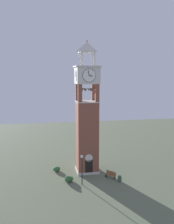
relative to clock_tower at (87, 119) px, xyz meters
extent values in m
plane|color=#5B664C|center=(0.00, 0.00, -7.96)|extent=(80.00, 80.00, 0.00)
cube|color=brown|center=(0.00, 0.00, -2.69)|extent=(3.02, 3.02, 10.55)
cube|color=beige|center=(0.00, 0.00, -7.79)|extent=(3.22, 3.22, 0.35)
cube|color=black|center=(0.00, -1.52, -6.81)|extent=(1.10, 0.04, 2.20)
cylinder|color=beige|center=(0.00, -1.52, -5.41)|extent=(1.10, 0.04, 1.10)
cube|color=brown|center=(-1.23, -1.23, 3.91)|extent=(0.56, 0.56, 2.64)
cube|color=brown|center=(1.23, -1.23, 3.91)|extent=(0.56, 0.56, 2.64)
cube|color=brown|center=(-1.23, 1.23, 3.91)|extent=(0.56, 0.56, 2.64)
cube|color=brown|center=(1.23, 1.23, 3.91)|extent=(0.56, 0.56, 2.64)
cube|color=beige|center=(0.00, 0.00, 2.65)|extent=(3.18, 3.18, 0.12)
cone|color=#4C4C51|center=(0.67, -0.11, 4.35)|extent=(0.48, 0.48, 0.50)
cone|color=#4C4C51|center=(0.37, 0.57, 4.35)|extent=(0.49, 0.49, 0.39)
cone|color=#4C4C51|center=(-0.23, 0.64, 4.35)|extent=(0.46, 0.46, 0.40)
cone|color=#4C4C51|center=(-0.67, 0.10, 4.35)|extent=(0.40, 0.40, 0.54)
cone|color=#4C4C51|center=(-0.30, -0.61, 4.35)|extent=(0.43, 0.43, 0.41)
cone|color=#4C4C51|center=(0.44, -0.51, 4.35)|extent=(0.41, 0.41, 0.41)
cube|color=beige|center=(0.00, 0.00, 6.43)|extent=(3.26, 3.26, 2.40)
cylinder|color=white|center=(0.00, -1.65, 6.43)|extent=(1.82, 0.05, 1.82)
torus|color=black|center=(0.00, -1.65, 6.43)|extent=(1.85, 0.06, 1.85)
cube|color=black|center=(0.22, -1.71, 6.39)|extent=(0.46, 0.03, 0.17)
cube|color=black|center=(-0.08, -1.71, 6.79)|extent=(0.22, 0.03, 0.73)
cylinder|color=white|center=(0.00, 1.65, 6.43)|extent=(1.82, 0.05, 1.82)
torus|color=black|center=(0.00, 1.65, 6.43)|extent=(1.85, 0.06, 1.85)
cube|color=black|center=(0.22, 1.71, 6.39)|extent=(0.46, 0.03, 0.17)
cube|color=black|center=(-0.08, 1.71, 6.79)|extent=(0.22, 0.03, 0.73)
cylinder|color=white|center=(-1.65, 0.00, 6.43)|extent=(0.05, 1.82, 1.82)
torus|color=black|center=(-1.65, 0.00, 6.43)|extent=(0.06, 1.85, 1.85)
cube|color=black|center=(-1.71, 0.23, 6.39)|extent=(0.03, 0.46, 0.17)
cube|color=black|center=(-1.71, -0.08, 6.79)|extent=(0.03, 0.22, 0.73)
cylinder|color=white|center=(1.65, 0.00, 6.43)|extent=(0.05, 1.82, 1.82)
torus|color=black|center=(1.65, 0.00, 6.43)|extent=(0.06, 1.85, 1.85)
cube|color=black|center=(1.71, 0.23, 6.39)|extent=(0.03, 0.46, 0.17)
cube|color=black|center=(1.71, -0.08, 6.79)|extent=(0.03, 0.22, 0.73)
cube|color=beige|center=(0.00, 0.00, 7.71)|extent=(3.62, 3.62, 0.16)
cylinder|color=beige|center=(-0.90, -0.90, 8.72)|extent=(0.22, 0.22, 1.86)
cylinder|color=beige|center=(0.90, -0.90, 8.72)|extent=(0.22, 0.22, 1.86)
cylinder|color=beige|center=(-0.90, 0.90, 8.72)|extent=(0.22, 0.22, 1.86)
cylinder|color=beige|center=(0.90, 0.90, 8.72)|extent=(0.22, 0.22, 1.86)
cube|color=beige|center=(0.00, 0.00, 9.71)|extent=(2.23, 2.23, 0.12)
pyramid|color=beige|center=(0.00, 0.00, 10.45)|extent=(2.23, 2.23, 1.35)
sphere|color=#B79338|center=(0.00, 0.00, 11.24)|extent=(0.24, 0.24, 0.24)
cube|color=brown|center=(2.77, -3.22, -7.51)|extent=(1.37, 1.51, 0.06)
cube|color=brown|center=(2.92, -3.10, -7.23)|extent=(1.07, 1.26, 0.44)
cube|color=#2D2D33|center=(3.23, -3.77, -7.75)|extent=(0.35, 0.32, 0.42)
cube|color=#2D2D33|center=(2.31, -2.67, -7.75)|extent=(0.35, 0.32, 0.42)
cylinder|color=black|center=(-1.54, -4.69, -6.12)|extent=(0.12, 0.12, 3.69)
sphere|color=silver|center=(-1.54, -4.69, -4.09)|extent=(0.36, 0.36, 0.36)
cylinder|color=#38513D|center=(3.67, -4.70, -7.56)|extent=(0.52, 0.52, 0.80)
ellipsoid|color=#336638|center=(-4.55, 0.78, -7.62)|extent=(1.10, 1.10, 0.69)
ellipsoid|color=#336638|center=(-3.33, -3.57, -7.52)|extent=(0.84, 0.84, 0.88)
ellipsoid|color=#336638|center=(-2.96, -3.32, -7.61)|extent=(0.84, 0.84, 0.70)
camera|label=1|loc=(-6.79, -36.81, 6.74)|focal=41.36mm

